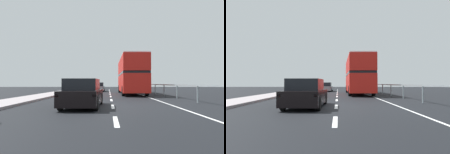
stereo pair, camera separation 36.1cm
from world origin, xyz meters
The scene contains 6 objects.
ground_plane centered at (0.00, 0.00, -0.05)m, with size 75.81×120.00×0.10m, color black.
lane_paint_markings centered at (2.09, 8.51, 0.00)m, with size 3.50×46.00×0.01m.
bridge_side_railing centered at (5.47, 9.00, 0.93)m, with size 0.10×42.00×1.14m.
double_decker_bus_red centered at (2.43, 11.89, 2.24)m, with size 2.67×10.64×4.16m.
hatchback_car_near centered at (-1.57, -0.75, 0.70)m, with size 1.98×4.30×1.47m.
sedan_car_ahead centered at (-1.68, 19.63, 0.66)m, with size 1.84×4.60×1.37m.
Camera 1 is at (-0.27, -11.36, 1.25)m, focal length 32.23 mm.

